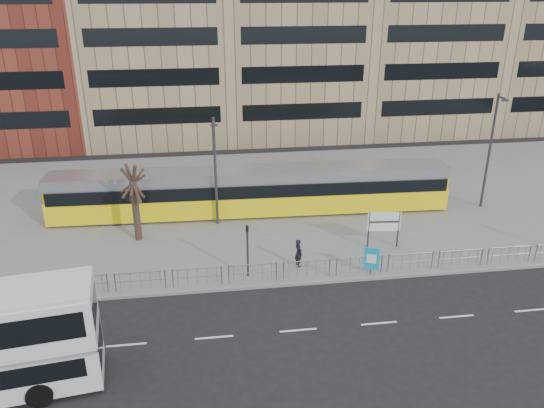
{
  "coord_description": "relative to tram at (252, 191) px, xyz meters",
  "views": [
    {
      "loc": [
        -6.16,
        -24.59,
        15.33
      ],
      "look_at": [
        -1.86,
        6.0,
        2.38
      ],
      "focal_mm": 35.0,
      "sensor_mm": 36.0,
      "label": 1
    }
  ],
  "objects": [
    {
      "name": "traffic_light_west",
      "position": [
        -1.16,
        -8.8,
        0.34
      ],
      "size": [
        0.18,
        0.21,
        3.1
      ],
      "rotation": [
        0.0,
        0.0,
        -0.07
      ],
      "color": "#2D2D30",
      "rests_on": "plaza"
    },
    {
      "name": "pedestrian",
      "position": [
        1.83,
        -8.06,
        -0.79
      ],
      "size": [
        0.57,
        0.71,
        1.69
      ],
      "primitive_type": "imported",
      "rotation": [
        0.0,
        0.0,
        1.86
      ],
      "color": "black",
      "rests_on": "plaza"
    },
    {
      "name": "plaza",
      "position": [
        2.74,
        2.07,
        -1.71
      ],
      "size": [
        64.0,
        24.0,
        0.15
      ],
      "primitive_type": "cube",
      "color": "slate",
      "rests_on": "ground"
    },
    {
      "name": "ground",
      "position": [
        2.74,
        -9.93,
        -1.79
      ],
      "size": [
        120.0,
        120.0,
        0.0
      ],
      "primitive_type": "plane",
      "color": "black",
      "rests_on": "ground"
    },
    {
      "name": "kerb",
      "position": [
        2.74,
        -9.88,
        -1.71
      ],
      "size": [
        64.0,
        0.25,
        0.17
      ],
      "primitive_type": "cube",
      "color": "gray",
      "rests_on": "ground"
    },
    {
      "name": "station_sign",
      "position": [
        7.42,
        -6.46,
        -0.02
      ],
      "size": [
        2.04,
        0.27,
        2.34
      ],
      "rotation": [
        0.0,
        0.0,
        -0.09
      ],
      "color": "#2D2D30",
      "rests_on": "plaza"
    },
    {
      "name": "lamp_post_west",
      "position": [
        -2.53,
        -1.61,
        2.4
      ],
      "size": [
        0.45,
        1.04,
        7.35
      ],
      "color": "#2D2D30",
      "rests_on": "plaza"
    },
    {
      "name": "lamp_post_east",
      "position": [
        16.73,
        -1.27,
        2.87
      ],
      "size": [
        0.45,
        1.04,
        8.26
      ],
      "color": "#2D2D30",
      "rests_on": "plaza"
    },
    {
      "name": "ad_panel",
      "position": [
        5.68,
        -9.53,
        -0.69
      ],
      "size": [
        0.84,
        0.36,
        1.62
      ],
      "rotation": [
        0.0,
        0.0,
        -0.35
      ],
      "color": "#2D2D30",
      "rests_on": "plaza"
    },
    {
      "name": "tram",
      "position": [
        0.0,
        0.0,
        0.0
      ],
      "size": [
        27.8,
        3.53,
        3.27
      ],
      "rotation": [
        0.0,
        0.0,
        -0.03
      ],
      "color": "yellow",
      "rests_on": "plaza"
    },
    {
      "name": "pedestrian_barrier",
      "position": [
        4.74,
        -9.43,
        -0.81
      ],
      "size": [
        32.07,
        0.07,
        1.1
      ],
      "color": "gray",
      "rests_on": "plaza"
    },
    {
      "name": "building_row",
      "position": [
        4.29,
        24.34,
        11.12
      ],
      "size": [
        70.4,
        18.4,
        31.2
      ],
      "color": "maroon",
      "rests_on": "ground"
    },
    {
      "name": "road_markings",
      "position": [
        3.74,
        -13.93,
        -1.78
      ],
      "size": [
        62.0,
        0.12,
        0.01
      ],
      "primitive_type": "cube",
      "color": "white",
      "rests_on": "ground"
    },
    {
      "name": "bare_tree",
      "position": [
        -7.63,
        -3.22,
        3.6
      ],
      "size": [
        4.23,
        4.23,
        7.17
      ],
      "color": "black",
      "rests_on": "plaza"
    }
  ]
}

